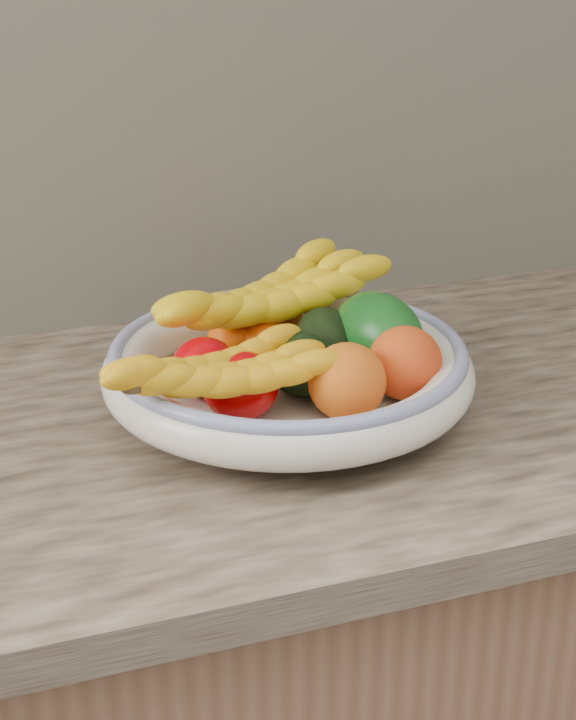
# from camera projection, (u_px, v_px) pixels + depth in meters

# --- Properties ---
(kitchen_counter) EXTENTS (2.44, 0.66, 1.40)m
(kitchen_counter) POSITION_uv_depth(u_px,v_px,m) (281.00, 719.00, 1.37)
(kitchen_counter) COLOR brown
(kitchen_counter) RESTS_ON ground
(fruit_bowl) EXTENTS (0.39, 0.39, 0.08)m
(fruit_bowl) POSITION_uv_depth(u_px,v_px,m) (288.00, 370.00, 1.15)
(fruit_bowl) COLOR silver
(fruit_bowl) RESTS_ON kitchen_counter
(clementine_back_left) EXTENTS (0.06, 0.06, 0.05)m
(clementine_back_left) POSITION_uv_depth(u_px,v_px,m) (232.00, 339.00, 1.22)
(clementine_back_left) COLOR #F75C05
(clementine_back_left) RESTS_ON fruit_bowl
(clementine_back_right) EXTENTS (0.05, 0.05, 0.04)m
(clementine_back_right) POSITION_uv_depth(u_px,v_px,m) (285.00, 324.00, 1.26)
(clementine_back_right) COLOR #EE6305
(clementine_back_right) RESTS_ON fruit_bowl
(clementine_back_mid) EXTENTS (0.07, 0.07, 0.05)m
(clementine_back_mid) POSITION_uv_depth(u_px,v_px,m) (264.00, 340.00, 1.22)
(clementine_back_mid) COLOR #FC5805
(clementine_back_mid) RESTS_ON fruit_bowl
(tomato_left) EXTENTS (0.08, 0.08, 0.06)m
(tomato_left) POSITION_uv_depth(u_px,v_px,m) (204.00, 367.00, 1.13)
(tomato_left) COLOR #C60007
(tomato_left) RESTS_ON fruit_bowl
(tomato_near_left) EXTENTS (0.09, 0.09, 0.07)m
(tomato_near_left) POSITION_uv_depth(u_px,v_px,m) (240.00, 385.00, 1.09)
(tomato_near_left) COLOR #B80204
(tomato_near_left) RESTS_ON fruit_bowl
(avocado_center) EXTENTS (0.10, 0.12, 0.07)m
(avocado_center) POSITION_uv_depth(u_px,v_px,m) (301.00, 364.00, 1.13)
(avocado_center) COLOR black
(avocado_center) RESTS_ON fruit_bowl
(avocado_right) EXTENTS (0.08, 0.11, 0.07)m
(avocado_right) POSITION_uv_depth(u_px,v_px,m) (326.00, 340.00, 1.19)
(avocado_right) COLOR black
(avocado_right) RESTS_ON fruit_bowl
(green_mango) EXTENTS (0.12, 0.14, 0.11)m
(green_mango) POSITION_uv_depth(u_px,v_px,m) (378.00, 334.00, 1.17)
(green_mango) COLOR #0E4B14
(green_mango) RESTS_ON fruit_bowl
(peach_front) EXTENTS (0.10, 0.10, 0.08)m
(peach_front) POSITION_uv_depth(u_px,v_px,m) (347.00, 382.00, 1.08)
(peach_front) COLOR orange
(peach_front) RESTS_ON fruit_bowl
(peach_right) EXTENTS (0.09, 0.09, 0.08)m
(peach_right) POSITION_uv_depth(u_px,v_px,m) (405.00, 363.00, 1.12)
(peach_right) COLOR orange
(peach_right) RESTS_ON fruit_bowl
(banana_bunch_back) EXTENTS (0.34, 0.23, 0.09)m
(banana_bunch_back) POSITION_uv_depth(u_px,v_px,m) (267.00, 306.00, 1.22)
(banana_bunch_back) COLOR yellow
(banana_bunch_back) RESTS_ON fruit_bowl
(banana_bunch_front) EXTENTS (0.27, 0.15, 0.07)m
(banana_bunch_front) POSITION_uv_depth(u_px,v_px,m) (219.00, 379.00, 1.05)
(banana_bunch_front) COLOR yellow
(banana_bunch_front) RESTS_ON fruit_bowl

